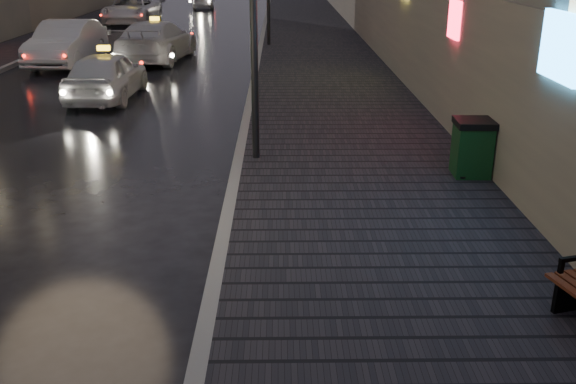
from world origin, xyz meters
name	(u,v)px	position (x,y,z in m)	size (l,w,h in m)	color
ground	(73,334)	(0.00, 0.00, 0.00)	(120.00, 120.00, 0.00)	black
sidewalk	(317,50)	(3.90, 21.00, 0.07)	(4.60, 58.00, 0.15)	black
curb	(260,50)	(1.50, 21.00, 0.07)	(0.20, 58.00, 0.15)	slate
sidewalk_far	(15,50)	(-8.70, 21.00, 0.07)	(2.40, 58.00, 0.15)	black
curb_far	(47,50)	(-7.40, 21.00, 0.07)	(0.20, 58.00, 0.15)	slate
trash_bin	(472,147)	(5.80, 4.90, 0.67)	(0.70, 0.70, 1.03)	black
taxi_near	(106,75)	(-2.58, 11.97, 0.69)	(1.62, 4.03, 1.37)	silver
car_left_mid	(66,43)	(-5.50, 17.84, 0.79)	(1.67, 4.80, 1.58)	#A9A9B1
taxi_mid	(156,41)	(-2.36, 18.63, 0.75)	(2.11, 5.19, 1.51)	silver
taxi_far	(132,10)	(-6.18, 32.08, 0.75)	(2.50, 5.43, 1.51)	silver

